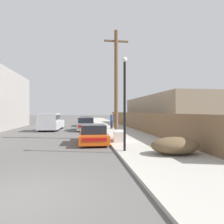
{
  "coord_description": "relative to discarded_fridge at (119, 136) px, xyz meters",
  "views": [
    {
      "loc": [
        1.54,
        -4.96,
        2.08
      ],
      "look_at": [
        3.98,
        11.47,
        2.02
      ],
      "focal_mm": 32.0,
      "sensor_mm": 36.0,
      "label": 1
    }
  ],
  "objects": [
    {
      "name": "ground_plane",
      "position": [
        -3.95,
        -8.05,
        -0.46
      ],
      "size": [
        220.0,
        220.0,
        0.0
      ],
      "primitive_type": "plane",
      "color": "#595654"
    },
    {
      "name": "sidewalk_curb",
      "position": [
        1.35,
        15.45,
        -0.4
      ],
      "size": [
        4.2,
        63.0,
        0.12
      ],
      "primitive_type": "cube",
      "color": "#ADA89E",
      "rests_on": "ground"
    },
    {
      "name": "discarded_fridge",
      "position": [
        0.0,
        0.0,
        0.0
      ],
      "size": [
        0.97,
        1.75,
        0.7
      ],
      "rotation": [
        0.0,
        0.0,
        -0.15
      ],
      "color": "silver",
      "rests_on": "sidewalk_curb"
    },
    {
      "name": "parked_sports_car_red",
      "position": [
        -1.71,
        0.12,
        0.1
      ],
      "size": [
        1.84,
        4.33,
        1.23
      ],
      "rotation": [
        0.0,
        0.0,
        -0.02
      ],
      "color": "#E05114",
      "rests_on": "ground"
    },
    {
      "name": "car_parked_mid",
      "position": [
        -2.05,
        8.92,
        0.19
      ],
      "size": [
        1.89,
        4.48,
        1.4
      ],
      "rotation": [
        0.0,
        0.0,
        -0.02
      ],
      "color": "gray",
      "rests_on": "ground"
    },
    {
      "name": "car_parked_far",
      "position": [
        -1.84,
        15.64,
        0.17
      ],
      "size": [
        1.86,
        4.38,
        1.33
      ],
      "rotation": [
        0.0,
        0.0,
        -0.01
      ],
      "color": "silver",
      "rests_on": "ground"
    },
    {
      "name": "pickup_truck",
      "position": [
        -5.85,
        9.47,
        0.47
      ],
      "size": [
        2.27,
        5.5,
        1.88
      ],
      "rotation": [
        0.0,
        0.0,
        3.09
      ],
      "color": "silver",
      "rests_on": "ground"
    },
    {
      "name": "utility_pole",
      "position": [
        0.07,
        1.57,
        3.76
      ],
      "size": [
        1.8,
        0.29,
        7.96
      ],
      "color": "brown",
      "rests_on": "sidewalk_curb"
    },
    {
      "name": "street_lamp",
      "position": [
        -0.33,
        -3.3,
        2.37
      ],
      "size": [
        0.26,
        0.26,
        4.66
      ],
      "color": "black",
      "rests_on": "sidewalk_curb"
    },
    {
      "name": "brush_pile",
      "position": [
        1.79,
        -4.4,
        0.05
      ],
      "size": [
        2.26,
        1.52,
        0.78
      ],
      "color": "brown",
      "rests_on": "sidewalk_curb"
    },
    {
      "name": "wooden_fence",
      "position": [
        3.3,
        9.64,
        0.57
      ],
      "size": [
        0.08,
        32.42,
        1.82
      ],
      "primitive_type": "cube",
      "color": "brown",
      "rests_on": "sidewalk_curb"
    },
    {
      "name": "building_right_house",
      "position": [
        8.76,
        13.3,
        1.6
      ],
      "size": [
        6.0,
        19.35,
        4.11
      ],
      "primitive_type": "cube",
      "color": "gray",
      "rests_on": "ground"
    },
    {
      "name": "pedestrian",
      "position": [
        0.85,
        9.29,
        0.58
      ],
      "size": [
        0.34,
        0.34,
        1.78
      ],
      "color": "#282D42",
      "rests_on": "sidewalk_curb"
    }
  ]
}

